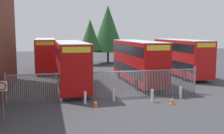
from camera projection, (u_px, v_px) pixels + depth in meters
ground_plane at (104, 80)px, 30.06m from camera, size 100.00×100.00×0.00m
palisade_fence at (108, 84)px, 21.89m from camera, size 15.68×0.14×2.35m
double_decker_bus_near_gate at (71, 63)px, 25.73m from camera, size 2.54×10.81×4.42m
double_decker_bus_behind_fence_left at (138, 60)px, 28.24m from camera, size 2.54×10.81×4.42m
double_decker_bus_behind_fence_right at (46, 53)px, 37.47m from camera, size 2.54×10.81×4.42m
double_decker_bus_far_back at (181, 56)px, 33.02m from camera, size 2.54×10.81×4.42m
bollard_near_left at (85, 98)px, 20.16m from camera, size 0.20×0.20×0.95m
bollard_center_front at (114, 95)px, 21.02m from camera, size 0.20×0.20×0.95m
bollard_near_right at (152, 96)px, 20.76m from camera, size 0.20×0.20×0.95m
bollard_far_right at (181, 93)px, 21.81m from camera, size 0.20×0.20×0.95m
traffic_cone_by_gate at (172, 100)px, 20.09m from camera, size 0.34×0.34×0.59m
traffic_cone_mid_forecourt at (96, 103)px, 19.27m from camera, size 0.34×0.34×0.59m
speed_limit_sign_post at (2, 91)px, 16.50m from camera, size 0.60×0.14×2.40m
tree_tall_back at (90, 35)px, 43.59m from camera, size 3.50×3.50×7.39m
tree_short_side at (108, 29)px, 46.11m from camera, size 5.47×5.47×9.84m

